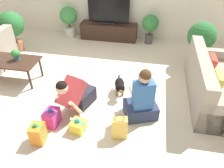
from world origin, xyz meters
TOP-DOWN VIEW (x-y plane):
  - ground_plane at (0.00, 0.00)m, footprint 16.00×16.00m
  - sofa_right at (2.38, 0.08)m, footprint 0.94×1.87m
  - coffee_table at (-1.52, -0.04)m, footprint 1.04×0.59m
  - tv_console at (-0.05, 2.36)m, footprint 1.57×0.40m
  - tv at (-0.05, 2.36)m, footprint 1.12×0.20m
  - potted_plant_corner_right at (2.23, 1.37)m, footprint 0.61×0.61m
  - potted_plant_back_right at (1.09, 2.31)m, footprint 0.44×0.44m
  - potted_plant_back_left at (-1.18, 2.31)m, footprint 0.48×0.48m
  - potted_plant_corner_left at (-2.23, 1.21)m, footprint 0.61×0.61m
  - person_kneeling at (0.01, -0.68)m, footprint 0.54×0.82m
  - person_sitting at (1.12, -0.63)m, footprint 0.63×0.59m
  - dog at (0.67, -0.11)m, footprint 0.25×0.53m
  - gift_box_a at (0.19, -1.15)m, footprint 0.24×0.25m
  - gift_box_b at (-0.27, -1.08)m, footprint 0.22×0.28m
  - gift_box_c at (-0.32, -1.46)m, footprint 0.20×0.24m
  - gift_bag_a at (0.84, -1.14)m, footprint 0.25×0.18m
  - tabletop_plant at (-1.43, 0.01)m, footprint 0.17×0.17m

SIDE VIEW (x-z plane):
  - ground_plane at x=0.00m, z-range 0.00..0.00m
  - gift_box_a at x=0.19m, z-range -0.03..0.22m
  - gift_box_b at x=-0.27m, z-range -0.03..0.31m
  - gift_box_c at x=-0.32m, z-range -0.03..0.34m
  - gift_bag_a at x=0.84m, z-range -0.01..0.38m
  - dog at x=0.67m, z-range 0.04..0.38m
  - tv_console at x=-0.05m, z-range 0.00..0.45m
  - sofa_right at x=2.38m, z-range -0.13..0.71m
  - person_kneeling at x=0.01m, z-range -0.05..0.73m
  - person_sitting at x=1.12m, z-range -0.12..0.82m
  - coffee_table at x=-1.52m, z-range 0.18..0.65m
  - potted_plant_back_right at x=1.09m, z-range 0.12..0.91m
  - potted_plant_back_left at x=-1.18m, z-range 0.10..0.96m
  - tabletop_plant at x=-1.43m, z-range 0.48..0.70m
  - potted_plant_corner_left at x=-2.23m, z-range 0.14..1.14m
  - potted_plant_corner_right at x=2.23m, z-range 0.15..1.15m
  - tv at x=-0.05m, z-range 0.41..1.18m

